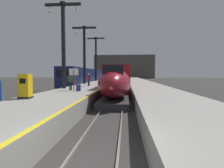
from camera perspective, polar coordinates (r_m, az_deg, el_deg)
platform_left at (r=29.56m, az=-5.38°, el=-0.91°), size 4.80×110.00×1.05m
platform_right at (r=29.29m, az=10.44°, el=-0.98°), size 4.80×110.00×1.05m
platform_left_safety_stripe at (r=29.22m, az=-0.98°, el=0.10°), size 0.20×107.80×0.01m
rail_main_left at (r=31.95m, az=1.31°, el=-1.42°), size 0.08×110.00×0.12m
rail_main_right at (r=31.90m, az=4.00°, el=-1.44°), size 0.08×110.00×0.12m
rail_secondary_left at (r=33.38m, az=-12.71°, el=-1.30°), size 0.08×110.00×0.12m
rail_secondary_right at (r=32.97m, az=-10.22°, el=-1.33°), size 0.08×110.00×0.12m
highspeed_train_main at (r=30.67m, az=2.60°, el=1.87°), size 2.92×38.34×3.60m
regional_train_adjacent at (r=44.41m, az=-7.37°, el=2.53°), size 2.85×36.60×3.80m
station_column_mid at (r=20.91m, az=-15.36°, el=14.30°), size 4.00×0.68×9.43m
station_column_far at (r=30.35m, az=-8.87°, el=10.91°), size 4.00×0.68×9.47m
station_column_distant at (r=41.55m, az=-5.20°, el=9.24°), size 4.00×0.68×10.01m
passenger_near_edge at (r=17.68m, az=-13.18°, el=1.18°), size 0.45×0.41×1.69m
passenger_mid_platform at (r=23.96m, az=-7.50°, el=1.75°), size 0.50×0.39×1.69m
rolling_suitcase at (r=16.93m, az=-10.72°, el=-1.21°), size 0.40×0.22×0.98m
ticket_machine_yellow at (r=12.86m, az=-26.09°, el=-0.91°), size 0.76×0.62×1.60m
departure_info_board at (r=17.50m, az=-12.17°, el=2.86°), size 0.90×0.10×2.12m
terminus_back_wall at (r=106.39m, az=3.92°, el=5.56°), size 36.00×2.00×14.00m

